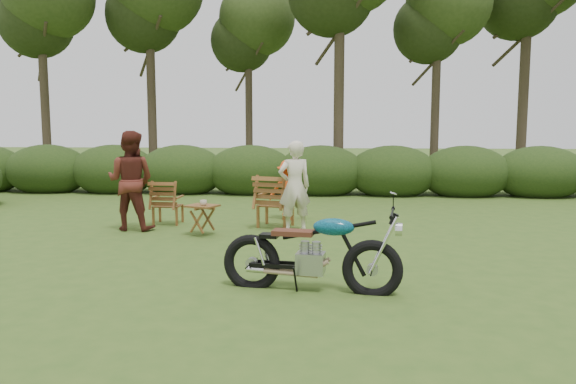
# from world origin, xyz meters

# --- Properties ---
(ground) EXTENTS (80.00, 80.00, 0.00)m
(ground) POSITION_xyz_m (0.00, 0.00, 0.00)
(ground) COLOR #33511B
(ground) RESTS_ON ground
(tree_line) EXTENTS (22.52, 11.62, 8.14)m
(tree_line) POSITION_xyz_m (0.50, 9.74, 3.81)
(tree_line) COLOR #34291C
(tree_line) RESTS_ON ground
(motorcycle) EXTENTS (2.13, 1.05, 1.16)m
(motorcycle) POSITION_xyz_m (0.07, -0.28, 0.00)
(motorcycle) COLOR #0C7FA4
(motorcycle) RESTS_ON ground
(lawn_chair_right) EXTENTS (0.84, 0.84, 1.00)m
(lawn_chair_right) POSITION_xyz_m (-0.77, 3.85, 0.00)
(lawn_chair_right) COLOR brown
(lawn_chair_right) RESTS_ON ground
(lawn_chair_left) EXTENTS (0.61, 0.61, 0.87)m
(lawn_chair_left) POSITION_xyz_m (-2.93, 4.00, 0.00)
(lawn_chair_left) COLOR brown
(lawn_chair_left) RESTS_ON ground
(side_table) EXTENTS (0.66, 0.61, 0.55)m
(side_table) POSITION_xyz_m (-1.98, 2.89, 0.27)
(side_table) COLOR brown
(side_table) RESTS_ON ground
(cup) EXTENTS (0.13, 0.13, 0.10)m
(cup) POSITION_xyz_m (-1.94, 2.85, 0.60)
(cup) COLOR beige
(cup) RESTS_ON side_table
(adult_a) EXTENTS (0.71, 0.59, 1.67)m
(adult_a) POSITION_xyz_m (-0.37, 3.38, 0.00)
(adult_a) COLOR beige
(adult_a) RESTS_ON ground
(adult_b) EXTENTS (0.95, 0.77, 1.85)m
(adult_b) POSITION_xyz_m (-3.42, 3.32, 0.00)
(adult_b) COLOR #572118
(adult_b) RESTS_ON ground
(child) EXTENTS (0.84, 0.54, 1.23)m
(child) POSITION_xyz_m (-0.59, 4.68, 0.00)
(child) COLOR #EC4C16
(child) RESTS_ON ground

